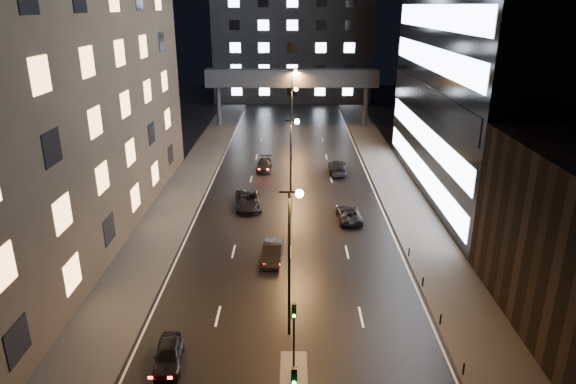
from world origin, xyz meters
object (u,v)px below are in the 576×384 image
(car_away_c, at_px, (248,200))
(car_toward_a, at_px, (349,214))
(car_toward_b, at_px, (338,167))
(car_away_b, at_px, (272,252))
(car_away_d, at_px, (264,165))
(car_away_a, at_px, (169,354))

(car_away_c, height_order, car_toward_a, car_away_c)
(car_away_c, distance_m, car_toward_b, 16.07)
(car_away_b, relative_size, car_toward_a, 0.93)
(car_away_d, bearing_deg, car_toward_a, -59.36)
(car_away_a, distance_m, car_away_c, 25.70)
(car_away_d, bearing_deg, car_away_a, -94.08)
(car_away_c, bearing_deg, car_toward_a, -25.03)
(car_away_c, height_order, car_away_d, car_away_c)
(car_away_d, distance_m, car_toward_b, 9.61)
(car_away_a, xyz_separation_m, car_toward_a, (13.11, 22.18, -0.00))
(car_away_b, height_order, car_away_c, car_away_c)
(car_away_b, bearing_deg, car_toward_a, 53.30)
(car_away_d, xyz_separation_m, car_toward_a, (9.43, -16.79, -0.01))
(car_away_a, height_order, car_toward_a, same)
(car_away_d, height_order, car_toward_a, car_away_d)
(car_away_d, xyz_separation_m, car_toward_b, (9.52, -1.27, 0.11))
(car_toward_a, distance_m, car_toward_b, 15.52)
(car_away_b, bearing_deg, car_away_c, 107.78)
(car_away_b, bearing_deg, car_away_d, 98.19)
(car_away_a, xyz_separation_m, car_away_b, (5.73, 13.48, 0.07))
(car_away_b, relative_size, car_away_d, 0.96)
(car_away_c, distance_m, car_away_d, 13.45)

